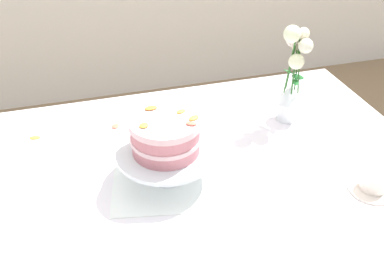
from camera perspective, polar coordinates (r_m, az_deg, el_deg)
The scene contains 9 objects.
dining_table at distance 1.35m, azimuth 2.42°, elevation -7.36°, with size 1.40×1.00×0.74m.
linen_napkin at distance 1.26m, azimuth -3.36°, elevation -5.33°, with size 0.32×0.32×0.00m, color white.
cake_stand at distance 1.21m, azimuth -3.49°, elevation -2.40°, with size 0.29×0.29×0.10m.
layer_cake at distance 1.17m, azimuth -3.61°, elevation 0.36°, with size 0.20×0.20×0.11m.
flower_vase at distance 1.48m, azimuth 13.41°, elevation 7.58°, with size 0.10×0.09×0.35m.
teacup at distance 1.31m, azimuth 23.39°, elevation -5.80°, with size 0.14×0.14×0.06m.
loose_petal_1 at distance 1.50m, azimuth -10.34°, elevation 1.46°, with size 0.03×0.03×0.01m, color #E56B51.
loose_petal_2 at distance 1.33m, azimuth -20.67°, elevation -5.73°, with size 0.04×0.02×0.00m, color pink.
loose_petal_3 at distance 1.51m, azimuth -20.50°, elevation -0.06°, with size 0.04×0.02×0.01m, color yellow.
Camera 1 is at (-0.33, -0.96, 1.56)m, focal length 39.36 mm.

